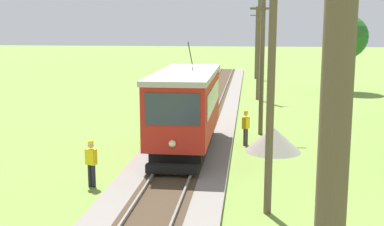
# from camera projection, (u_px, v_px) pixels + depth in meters

# --- Properties ---
(red_tram) EXTENTS (2.60, 8.54, 4.79)m
(red_tram) POSITION_uv_depth(u_px,v_px,m) (186.00, 107.00, 22.33)
(red_tram) COLOR red
(red_tram) RESTS_ON rail_right
(utility_pole_near_tram) EXTENTS (1.40, 0.38, 8.33)m
(utility_pole_near_tram) POSITION_uv_depth(u_px,v_px,m) (271.00, 80.00, 14.68)
(utility_pole_near_tram) COLOR brown
(utility_pole_near_tram) RESTS_ON ground
(utility_pole_mid) EXTENTS (1.40, 0.49, 7.66)m
(utility_pole_mid) POSITION_uv_depth(u_px,v_px,m) (262.00, 62.00, 26.01)
(utility_pole_mid) COLOR brown
(utility_pole_mid) RESTS_ON ground
(utility_pole_far) EXTENTS (1.40, 0.28, 8.05)m
(utility_pole_far) POSITION_uv_depth(u_px,v_px,m) (259.00, 48.00, 38.14)
(utility_pole_far) COLOR brown
(utility_pole_far) RESTS_ON ground
(utility_pole_distant) EXTENTS (1.40, 0.32, 7.81)m
(utility_pole_distant) POSITION_uv_depth(u_px,v_px,m) (256.00, 42.00, 53.06)
(utility_pole_distant) COLOR brown
(utility_pole_distant) RESTS_ON ground
(gravel_pile) EXTENTS (2.66, 2.66, 1.18)m
(gravel_pile) POSITION_uv_depth(u_px,v_px,m) (273.00, 139.00, 22.94)
(gravel_pile) COLOR gray
(gravel_pile) RESTS_ON ground
(track_worker) EXTENTS (0.44, 0.35, 1.78)m
(track_worker) POSITION_uv_depth(u_px,v_px,m) (91.00, 161.00, 17.84)
(track_worker) COLOR black
(track_worker) RESTS_ON ground
(second_worker) EXTENTS (0.40, 0.45, 1.78)m
(second_worker) POSITION_uv_depth(u_px,v_px,m) (246.00, 126.00, 24.02)
(second_worker) COLOR #38332D
(second_worker) RESTS_ON ground
(tree_right_near) EXTENTS (3.82, 3.82, 6.74)m
(tree_right_near) POSITION_uv_depth(u_px,v_px,m) (346.00, 37.00, 42.70)
(tree_right_near) COLOR #4C3823
(tree_right_near) RESTS_ON ground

